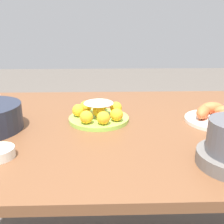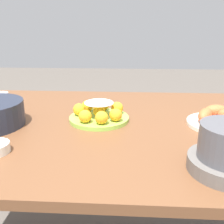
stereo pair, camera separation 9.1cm
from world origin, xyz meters
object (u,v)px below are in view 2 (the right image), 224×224
(seafood_platter, at_px, (220,119))
(cup_near, at_px, (1,99))
(dining_table, at_px, (125,140))
(cake_plate, at_px, (99,113))

(seafood_platter, relative_size, cup_near, 3.40)
(dining_table, bearing_deg, cake_plate, -9.94)
(dining_table, distance_m, seafood_platter, 0.38)
(cup_near, bearing_deg, seafood_platter, 167.64)
(cake_plate, distance_m, cup_near, 0.54)
(seafood_platter, xyz_separation_m, cup_near, (0.97, -0.21, 0.01))
(dining_table, xyz_separation_m, seafood_platter, (-0.37, 0.00, 0.10))
(dining_table, distance_m, cup_near, 0.65)
(cake_plate, relative_size, cup_near, 3.25)
(cake_plate, relative_size, seafood_platter, 0.96)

